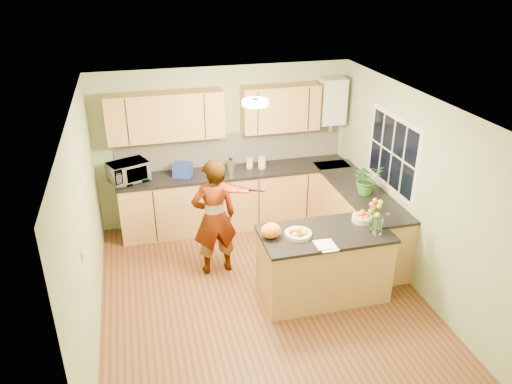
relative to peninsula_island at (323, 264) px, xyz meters
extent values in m
plane|color=#592C19|center=(-0.76, 0.16, -0.46)|extent=(4.50, 4.50, 0.00)
cube|color=white|center=(-0.76, 0.16, 2.04)|extent=(4.00, 4.50, 0.02)
cube|color=#9BAB7A|center=(-0.76, 2.41, 0.79)|extent=(4.00, 0.02, 2.50)
cube|color=#9BAB7A|center=(-0.76, -2.09, 0.79)|extent=(4.00, 0.02, 2.50)
cube|color=#9BAB7A|center=(-2.76, 0.16, 0.79)|extent=(0.02, 4.50, 2.50)
cube|color=#9BAB7A|center=(1.24, 0.16, 0.79)|extent=(0.02, 4.50, 2.50)
cube|color=#B08646|center=(-0.66, 2.11, -0.01)|extent=(3.60, 0.60, 0.90)
cube|color=black|center=(-0.66, 2.10, 0.46)|extent=(3.64, 0.62, 0.04)
cube|color=#B08646|center=(0.94, 1.01, -0.01)|extent=(0.60, 2.20, 0.90)
cube|color=black|center=(0.93, 1.01, 0.46)|extent=(0.62, 2.24, 0.04)
cube|color=beige|center=(-0.66, 2.40, 0.74)|extent=(3.60, 0.02, 0.52)
cube|color=#B08646|center=(-1.66, 2.24, 1.39)|extent=(1.70, 0.34, 0.70)
cube|color=#B08646|center=(0.09, 2.24, 1.39)|extent=(1.20, 0.34, 0.70)
cube|color=silver|center=(0.94, 2.25, 1.44)|extent=(0.40, 0.30, 0.72)
cylinder|color=silver|center=(0.94, 2.25, 1.04)|extent=(0.06, 0.06, 0.20)
cube|color=silver|center=(1.23, 0.76, 1.09)|extent=(0.01, 1.30, 1.05)
cube|color=black|center=(1.23, 0.76, 1.09)|extent=(0.01, 1.18, 0.92)
cube|color=silver|center=(-2.75, -0.44, 0.84)|extent=(0.02, 0.09, 0.09)
cylinder|color=#FFEABF|center=(-0.76, 0.46, 2.00)|extent=(0.30, 0.30, 0.06)
cylinder|color=silver|center=(-0.76, 0.46, 2.03)|extent=(0.10, 0.10, 0.02)
cube|color=#B08646|center=(0.00, 0.00, -0.02)|extent=(1.56, 0.78, 0.88)
cube|color=black|center=(0.00, 0.00, 0.44)|extent=(1.60, 0.82, 0.04)
cylinder|color=beige|center=(-0.35, 0.00, 0.48)|extent=(0.32, 0.32, 0.05)
cylinder|color=beige|center=(0.55, 0.15, 0.49)|extent=(0.25, 0.25, 0.07)
cylinder|color=silver|center=(0.60, -0.18, 0.56)|extent=(0.11, 0.11, 0.22)
ellipsoid|color=orange|center=(-0.68, 0.05, 0.55)|extent=(0.28, 0.25, 0.19)
cube|color=white|center=(-0.10, -0.30, 0.46)|extent=(0.20, 0.28, 0.01)
imported|color=tan|center=(-1.22, 0.87, 0.37)|extent=(0.64, 0.45, 1.65)
imported|color=silver|center=(-2.28, 2.09, 0.63)|extent=(0.65, 0.56, 0.30)
cube|color=#203597|center=(-1.48, 2.08, 0.59)|extent=(0.33, 0.29, 0.21)
cylinder|color=silver|center=(-0.74, 2.09, 0.58)|extent=(0.14, 0.14, 0.19)
sphere|color=black|center=(-0.74, 2.09, 0.71)|extent=(0.07, 0.07, 0.07)
cylinder|color=beige|center=(-0.43, 2.16, 0.57)|extent=(0.14, 0.14, 0.17)
cylinder|color=silver|center=(-0.24, 2.11, 0.58)|extent=(0.15, 0.15, 0.19)
imported|color=#316D24|center=(0.94, 0.84, 0.70)|extent=(0.42, 0.37, 0.45)
camera|label=1|loc=(-2.13, -4.91, 3.50)|focal=35.00mm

